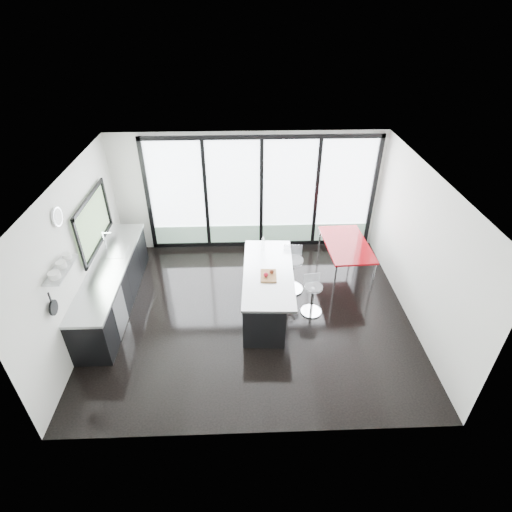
{
  "coord_description": "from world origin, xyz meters",
  "views": [
    {
      "loc": [
        -0.13,
        -5.8,
        5.24
      ],
      "look_at": [
        0.1,
        0.3,
        1.15
      ],
      "focal_mm": 28.0,
      "sensor_mm": 36.0,
      "label": 1
    }
  ],
  "objects_px": {
    "bar_stool_near": "(312,299)",
    "red_table": "(344,260)",
    "island": "(264,290)",
    "bar_stool_far": "(292,275)"
  },
  "relations": [
    {
      "from": "bar_stool_near",
      "to": "red_table",
      "type": "height_order",
      "value": "red_table"
    },
    {
      "from": "bar_stool_near",
      "to": "red_table",
      "type": "xyz_separation_m",
      "value": [
        0.87,
        1.17,
        0.09
      ]
    },
    {
      "from": "island",
      "to": "red_table",
      "type": "relative_size",
      "value": 1.46
    },
    {
      "from": "bar_stool_near",
      "to": "island",
      "type": "bearing_deg",
      "value": 163.29
    },
    {
      "from": "bar_stool_near",
      "to": "bar_stool_far",
      "type": "relative_size",
      "value": 0.83
    },
    {
      "from": "island",
      "to": "bar_stool_near",
      "type": "height_order",
      "value": "island"
    },
    {
      "from": "bar_stool_far",
      "to": "red_table",
      "type": "xyz_separation_m",
      "value": [
        1.18,
        0.46,
        0.03
      ]
    },
    {
      "from": "bar_stool_near",
      "to": "bar_stool_far",
      "type": "distance_m",
      "value": 0.78
    },
    {
      "from": "bar_stool_near",
      "to": "red_table",
      "type": "distance_m",
      "value": 1.46
    },
    {
      "from": "island",
      "to": "red_table",
      "type": "bearing_deg",
      "value": 29.99
    }
  ]
}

